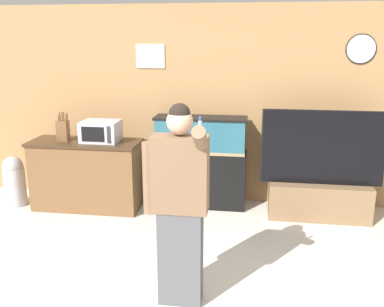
{
  "coord_description": "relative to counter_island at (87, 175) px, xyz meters",
  "views": [
    {
      "loc": [
        0.41,
        -2.56,
        2.17
      ],
      "look_at": [
        -0.18,
        1.55,
        1.05
      ],
      "focal_mm": 40.0,
      "sensor_mm": 36.0,
      "label": 1
    }
  ],
  "objects": [
    {
      "name": "aquarium_on_stand",
      "position": [
        1.46,
        0.3,
        0.15
      ],
      "size": [
        1.19,
        0.37,
        1.2
      ],
      "color": "black",
      "rests_on": "ground_plane"
    },
    {
      "name": "person_standing",
      "position": [
        1.55,
        -1.89,
        0.43
      ],
      "size": [
        0.54,
        0.4,
        1.7
      ],
      "color": "#515156",
      "rests_on": "ground_plane"
    },
    {
      "name": "counter_island",
      "position": [
        0.0,
        0.0,
        0.0
      ],
      "size": [
        1.42,
        0.56,
        0.9
      ],
      "color": "brown",
      "rests_on": "ground_plane"
    },
    {
      "name": "wall_back_paneled",
      "position": [
        1.71,
        0.58,
        0.85
      ],
      "size": [
        10.0,
        0.08,
        2.6
      ],
      "color": "#A87A4C",
      "rests_on": "ground_plane"
    },
    {
      "name": "trash_bin",
      "position": [
        -1.0,
        -0.05,
        -0.11
      ],
      "size": [
        0.28,
        0.28,
        0.67
      ],
      "color": "#B7B7BC",
      "rests_on": "ground_plane"
    },
    {
      "name": "tv_on_stand",
      "position": [
        2.96,
        0.08,
        -0.06
      ],
      "size": [
        1.47,
        0.4,
        1.35
      ],
      "color": "brown",
      "rests_on": "ground_plane"
    },
    {
      "name": "knife_block",
      "position": [
        -0.27,
        -0.02,
        0.59
      ],
      "size": [
        0.14,
        0.11,
        0.37
      ],
      "color": "brown",
      "rests_on": "counter_island"
    },
    {
      "name": "microwave",
      "position": [
        0.21,
        0.02,
        0.58
      ],
      "size": [
        0.47,
        0.37,
        0.26
      ],
      "color": "silver",
      "rests_on": "counter_island"
    }
  ]
}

